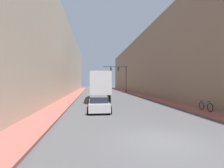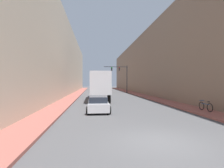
{
  "view_description": "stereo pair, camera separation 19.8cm",
  "coord_description": "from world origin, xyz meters",
  "px_view_note": "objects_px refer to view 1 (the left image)",
  "views": [
    {
      "loc": [
        -3.03,
        -7.19,
        2.57
      ],
      "look_at": [
        -0.6,
        13.64,
        2.35
      ],
      "focal_mm": 28.0,
      "sensor_mm": 36.0,
      "label": 1
    },
    {
      "loc": [
        -2.83,
        -7.21,
        2.57
      ],
      "look_at": [
        -0.6,
        13.64,
        2.35
      ],
      "focal_mm": 28.0,
      "sensor_mm": 36.0,
      "label": 2
    }
  ],
  "objects_px": {
    "semi_truck": "(99,85)",
    "sedan_car": "(99,104)",
    "traffic_signal_gantry": "(121,74)",
    "parked_bicycle": "(206,106)"
  },
  "relations": [
    {
      "from": "semi_truck",
      "to": "sedan_car",
      "type": "height_order",
      "value": "semi_truck"
    },
    {
      "from": "semi_truck",
      "to": "traffic_signal_gantry",
      "type": "relative_size",
      "value": 1.8
    },
    {
      "from": "sedan_car",
      "to": "semi_truck",
      "type": "bearing_deg",
      "value": 87.59
    },
    {
      "from": "sedan_car",
      "to": "parked_bicycle",
      "type": "distance_m",
      "value": 9.17
    },
    {
      "from": "traffic_signal_gantry",
      "to": "parked_bicycle",
      "type": "distance_m",
      "value": 27.61
    },
    {
      "from": "semi_truck",
      "to": "sedan_car",
      "type": "bearing_deg",
      "value": -92.41
    },
    {
      "from": "sedan_car",
      "to": "traffic_signal_gantry",
      "type": "relative_size",
      "value": 0.71
    },
    {
      "from": "semi_truck",
      "to": "sedan_car",
      "type": "relative_size",
      "value": 2.52
    },
    {
      "from": "semi_truck",
      "to": "parked_bicycle",
      "type": "xyz_separation_m",
      "value": [
        8.54,
        -11.95,
        -1.64
      ]
    },
    {
      "from": "semi_truck",
      "to": "parked_bicycle",
      "type": "distance_m",
      "value": 14.78
    }
  ]
}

